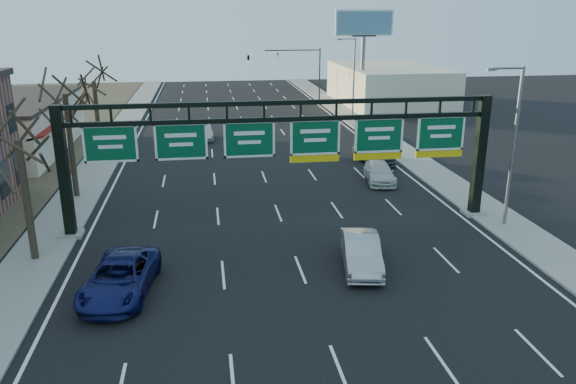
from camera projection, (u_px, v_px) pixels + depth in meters
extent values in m
plane|color=black|center=(308.00, 289.00, 24.89)|extent=(160.00, 160.00, 0.00)
cube|color=gray|center=(91.00, 176.00, 41.89)|extent=(3.00, 120.00, 0.12)
cube|color=gray|center=(418.00, 163.00, 45.52)|extent=(3.00, 120.00, 0.12)
cube|color=white|center=(261.00, 170.00, 43.72)|extent=(21.60, 120.00, 0.01)
cube|color=black|center=(64.00, 173.00, 29.66)|extent=(0.55, 0.55, 7.20)
cube|color=gray|center=(72.00, 234.00, 30.73)|extent=(1.20, 1.20, 0.20)
cube|color=black|center=(479.00, 157.00, 32.98)|extent=(0.55, 0.55, 7.20)
cube|color=gray|center=(473.00, 213.00, 34.05)|extent=(1.20, 1.20, 0.20)
cube|color=black|center=(282.00, 103.00, 30.27)|extent=(23.40, 0.25, 0.25)
cube|color=black|center=(282.00, 119.00, 30.54)|extent=(23.40, 0.25, 0.25)
cube|color=#054C2B|center=(110.00, 144.00, 29.56)|extent=(2.80, 0.10, 2.00)
cube|color=#054C2B|center=(181.00, 141.00, 30.08)|extent=(2.80, 0.10, 2.00)
cube|color=#054C2B|center=(249.00, 139.00, 30.60)|extent=(2.80, 0.10, 2.00)
cube|color=#054C2B|center=(315.00, 137.00, 31.12)|extent=(2.80, 0.10, 2.00)
cube|color=yellow|center=(315.00, 158.00, 31.50)|extent=(2.80, 0.10, 0.40)
cube|color=#054C2B|center=(379.00, 135.00, 31.64)|extent=(2.80, 0.10, 2.00)
cube|color=yellow|center=(378.00, 156.00, 32.02)|extent=(2.80, 0.10, 0.40)
cube|color=#054C2B|center=(441.00, 133.00, 32.16)|extent=(2.80, 0.10, 2.00)
cube|color=yellow|center=(439.00, 154.00, 32.54)|extent=(2.80, 0.10, 0.40)
cube|color=beige|center=(3.00, 128.00, 48.47)|extent=(10.00, 18.00, 4.40)
cube|color=maroon|center=(63.00, 117.00, 48.95)|extent=(1.20, 18.00, 0.40)
cube|color=beige|center=(388.00, 85.00, 74.03)|extent=(12.00, 20.00, 5.00)
cylinder|color=black|center=(27.00, 200.00, 26.82)|extent=(0.36, 0.36, 6.08)
cylinder|color=black|center=(71.00, 145.00, 36.11)|extent=(0.36, 0.36, 6.84)
cylinder|color=black|center=(98.00, 120.00, 45.59)|extent=(0.36, 0.36, 6.46)
cylinder|color=slate|center=(514.00, 147.00, 30.91)|extent=(0.20, 0.20, 9.00)
cylinder|color=slate|center=(508.00, 66.00, 29.44)|extent=(1.80, 0.12, 0.12)
cube|color=slate|center=(492.00, 67.00, 29.33)|extent=(0.50, 0.22, 0.15)
cylinder|color=slate|center=(354.00, 78.00, 62.92)|extent=(0.20, 0.20, 9.00)
cylinder|color=slate|center=(347.00, 38.00, 61.45)|extent=(1.80, 0.12, 0.12)
cube|color=slate|center=(339.00, 38.00, 61.34)|extent=(0.50, 0.22, 0.15)
cylinder|color=slate|center=(362.00, 74.00, 68.01)|extent=(0.50, 0.50, 9.00)
cube|color=slate|center=(364.00, 36.00, 66.63)|extent=(3.00, 0.30, 0.20)
cube|color=white|center=(364.00, 23.00, 66.17)|extent=(7.00, 0.30, 3.00)
cube|color=teal|center=(365.00, 23.00, 65.98)|extent=(6.60, 0.05, 2.60)
cylinder|color=black|center=(320.00, 75.00, 77.27)|extent=(0.18, 0.18, 7.00)
cylinder|color=black|center=(292.00, 50.00, 75.72)|extent=(7.60, 0.14, 0.14)
imported|color=black|center=(278.00, 56.00, 75.69)|extent=(0.20, 0.20, 1.00)
imported|color=black|center=(248.00, 57.00, 75.12)|extent=(0.54, 0.54, 1.62)
imported|color=#121750|center=(120.00, 277.00, 24.23)|extent=(3.37, 5.95, 1.57)
imported|color=#A1A2A6|center=(361.00, 252.00, 26.74)|extent=(2.45, 5.00, 1.58)
imported|color=silver|center=(379.00, 172.00, 40.47)|extent=(2.53, 4.90, 1.36)
imported|color=#434649|center=(374.00, 153.00, 45.47)|extent=(2.82, 5.15, 1.66)
imported|color=#9F9FA3|center=(203.00, 132.00, 54.02)|extent=(1.98, 4.56, 1.46)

